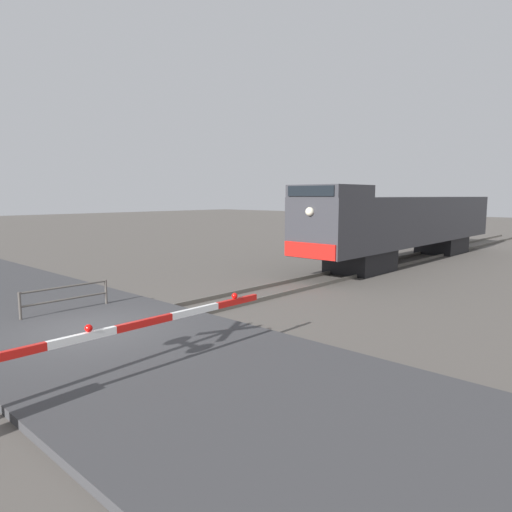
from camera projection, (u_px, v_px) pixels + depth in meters
ground_plane at (91, 335)px, 12.14m from camera, size 160.00×160.00×0.00m
rail_track_left at (78, 327)px, 12.62m from camera, size 0.08×80.00×0.15m
rail_track_right at (104, 338)px, 11.65m from camera, size 0.08×80.00×0.15m
road_surface at (91, 332)px, 12.13m from camera, size 36.00×6.40×0.16m
locomotive at (406, 223)px, 25.45m from camera, size 2.71×18.69×4.11m
crossing_gate at (18, 371)px, 7.26m from camera, size 0.36×7.05×1.41m
guard_railing at (66, 296)px, 13.95m from camera, size 0.08×2.74×0.95m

